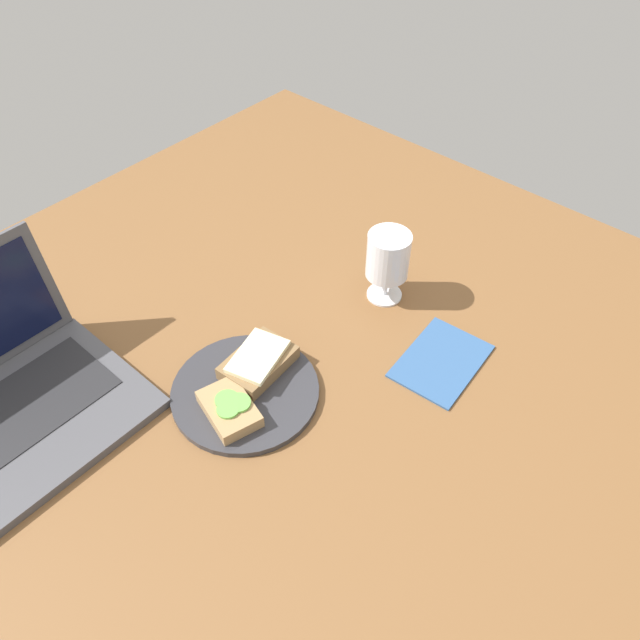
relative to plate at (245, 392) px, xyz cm
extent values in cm
cube|color=brown|center=(8.14, -3.74, -2.05)|extent=(140.00, 140.00, 3.00)
cylinder|color=#333338|center=(0.00, 0.00, 0.00)|extent=(22.73, 22.73, 1.09)
cube|color=brown|center=(4.52, 1.54, 1.71)|extent=(11.95, 8.50, 2.33)
cube|color=#F4EAB7|center=(4.52, 1.54, 3.26)|extent=(11.04, 8.82, 0.77)
cube|color=#A88456|center=(-4.52, -1.54, 1.61)|extent=(8.87, 11.04, 2.14)
cylinder|color=#6BB74C|center=(-5.22, -2.23, 2.90)|extent=(3.34, 3.34, 0.44)
cylinder|color=#6BB74C|center=(-3.39, -2.57, 2.90)|extent=(3.51, 3.51, 0.43)
cylinder|color=#6BB74C|center=(-4.18, -0.86, 2.90)|extent=(3.58, 3.58, 0.44)
cylinder|color=white|center=(31.76, -2.58, -0.35)|extent=(6.26, 6.26, 0.40)
cylinder|color=white|center=(31.76, -2.58, 2.23)|extent=(0.93, 0.93, 4.75)
cylinder|color=white|center=(31.76, -2.58, 8.71)|extent=(7.40, 7.40, 8.21)
cylinder|color=white|center=(31.76, -2.58, 7.75)|extent=(6.81, 6.81, 6.29)
cube|color=#4C4C51|center=(-24.47, 19.66, 0.20)|extent=(31.21, 25.71, 1.49)
cube|color=#232326|center=(-24.47, 21.97, 1.02)|extent=(25.59, 14.14, 0.16)
cube|color=#33598C|center=(25.41, -18.97, -0.35)|extent=(16.83, 12.56, 0.40)
camera|label=1|loc=(-36.37, -47.47, 76.32)|focal=35.00mm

